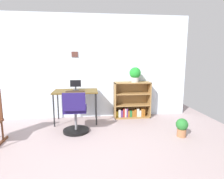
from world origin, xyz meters
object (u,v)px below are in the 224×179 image
(desk, at_px, (76,93))
(office_chair, at_px, (75,115))
(bookshelf_low, at_px, (131,102))
(potted_plant_floor, at_px, (182,127))
(keyboard, at_px, (75,91))
(potted_plant_on_shelf, at_px, (135,74))
(monitor, at_px, (76,85))

(desk, bearing_deg, office_chair, -87.14)
(office_chair, distance_m, bookshelf_low, 1.60)
(bookshelf_low, distance_m, potted_plant_floor, 1.48)
(desk, distance_m, keyboard, 0.15)
(keyboard, xyz_separation_m, potted_plant_floor, (2.05, -0.94, -0.56))
(potted_plant_floor, bearing_deg, potted_plant_on_shelf, 116.63)
(keyboard, relative_size, bookshelf_low, 0.46)
(potted_plant_on_shelf, relative_size, potted_plant_floor, 1.03)
(desk, bearing_deg, monitor, 91.22)
(monitor, distance_m, office_chair, 0.88)
(monitor, xyz_separation_m, office_chair, (0.03, -0.72, -0.50))
(bookshelf_low, relative_size, potted_plant_floor, 2.54)
(monitor, bearing_deg, office_chair, -87.26)
(desk, xyz_separation_m, potted_plant_on_shelf, (1.43, 0.17, 0.42))
(bookshelf_low, bearing_deg, potted_plant_on_shelf, -39.53)
(office_chair, bearing_deg, bookshelf_low, 33.98)
(keyboard, relative_size, office_chair, 0.48)
(monitor, relative_size, bookshelf_low, 0.27)
(desk, distance_m, office_chair, 0.74)
(monitor, height_order, potted_plant_on_shelf, potted_plant_on_shelf)
(bookshelf_low, height_order, potted_plant_on_shelf, potted_plant_on_shelf)
(keyboard, distance_m, potted_plant_on_shelf, 1.50)
(monitor, bearing_deg, bookshelf_low, 7.23)
(bookshelf_low, bearing_deg, office_chair, -146.02)
(bookshelf_low, bearing_deg, keyboard, -165.23)
(monitor, height_order, office_chair, monitor)
(potted_plant_on_shelf, bearing_deg, bookshelf_low, 140.47)
(potted_plant_on_shelf, height_order, potted_plant_floor, potted_plant_on_shelf)
(keyboard, height_order, bookshelf_low, bookshelf_low)
(monitor, height_order, potted_plant_floor, monitor)
(desk, relative_size, monitor, 4.06)
(desk, xyz_separation_m, potted_plant_floor, (2.05, -1.07, -0.49))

